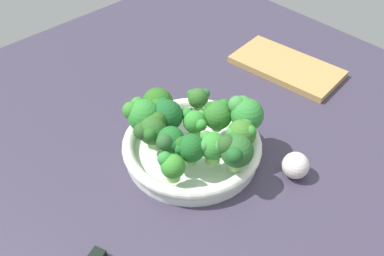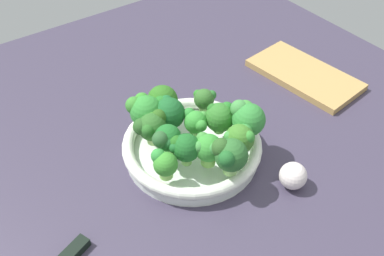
% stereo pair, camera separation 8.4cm
% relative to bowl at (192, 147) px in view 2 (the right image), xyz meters
% --- Properties ---
extents(ground_plane, '(1.30, 1.30, 0.03)m').
position_rel_bowl_xyz_m(ground_plane, '(-0.01, 0.01, -0.03)').
color(ground_plane, '#3C354A').
extents(bowl, '(0.27, 0.27, 0.04)m').
position_rel_bowl_xyz_m(bowl, '(0.00, 0.00, 0.00)').
color(bowl, white).
rests_on(bowl, ground_plane).
extents(broccoli_floret_0, '(0.05, 0.06, 0.06)m').
position_rel_bowl_xyz_m(broccoli_floret_0, '(-0.04, 0.05, 0.06)').
color(broccoli_floret_0, '#7BB656').
rests_on(broccoli_floret_0, bowl).
extents(broccoli_floret_1, '(0.06, 0.06, 0.06)m').
position_rel_bowl_xyz_m(broccoli_floret_1, '(-0.01, -0.06, 0.06)').
color(broccoli_floret_1, '#82C763').
rests_on(broccoli_floret_1, bowl).
extents(broccoli_floret_2, '(0.06, 0.06, 0.07)m').
position_rel_bowl_xyz_m(broccoli_floret_2, '(-0.11, -0.00, 0.06)').
color(broccoli_floret_2, '#91CA6C').
rests_on(broccoli_floret_2, bowl).
extents(broccoli_floret_3, '(0.07, 0.06, 0.08)m').
position_rel_bowl_xyz_m(broccoli_floret_3, '(-0.05, -0.09, 0.07)').
color(broccoli_floret_3, '#99D066').
rests_on(broccoli_floret_3, bowl).
extents(broccoli_floret_4, '(0.05, 0.06, 0.07)m').
position_rel_bowl_xyz_m(broccoli_floret_4, '(-0.01, 0.06, 0.06)').
color(broccoli_floret_4, '#94CD69').
rests_on(broccoli_floret_4, bowl).
extents(broccoli_floret_5, '(0.05, 0.04, 0.05)m').
position_rel_bowl_xyz_m(broccoli_floret_5, '(-0.05, 0.09, 0.05)').
color(broccoli_floret_5, '#8AC95C').
rests_on(broccoli_floret_5, bowl).
extents(broccoli_floret_6, '(0.05, 0.07, 0.07)m').
position_rel_bowl_xyz_m(broccoli_floret_6, '(0.04, 0.07, 0.06)').
color(broccoli_floret_6, '#A1CD72').
rests_on(broccoli_floret_6, bowl).
extents(broccoli_floret_7, '(0.06, 0.05, 0.05)m').
position_rel_bowl_xyz_m(broccoli_floret_7, '(0.01, -0.01, 0.05)').
color(broccoli_floret_7, '#85CE67').
rests_on(broccoli_floret_7, bowl).
extents(broccoli_floret_8, '(0.07, 0.06, 0.07)m').
position_rel_bowl_xyz_m(broccoli_floret_8, '(0.09, 0.01, 0.06)').
color(broccoli_floret_8, '#A2D272').
rests_on(broccoli_floret_8, bowl).
extents(broccoli_floret_9, '(0.07, 0.06, 0.07)m').
position_rel_bowl_xyz_m(broccoli_floret_9, '(0.06, 0.02, 0.06)').
color(broccoli_floret_9, '#9ACB72').
rests_on(broccoli_floret_9, bowl).
extents(broccoli_floret_10, '(0.06, 0.06, 0.06)m').
position_rel_bowl_xyz_m(broccoli_floret_10, '(-0.08, -0.05, 0.06)').
color(broccoli_floret_10, '#9BD174').
rests_on(broccoli_floret_10, bowl).
extents(broccoli_floret_11, '(0.08, 0.06, 0.08)m').
position_rel_bowl_xyz_m(broccoli_floret_11, '(0.08, 0.05, 0.07)').
color(broccoli_floret_11, '#8FD966').
rests_on(broccoli_floret_11, bowl).
extents(broccoli_floret_12, '(0.06, 0.05, 0.06)m').
position_rel_bowl_xyz_m(broccoli_floret_12, '(-0.07, 0.01, 0.06)').
color(broccoli_floret_12, '#7BBD50').
rests_on(broccoli_floret_12, bowl).
extents(broccoli_floret_13, '(0.04, 0.05, 0.05)m').
position_rel_bowl_xyz_m(broccoli_floret_13, '(0.06, -0.07, 0.05)').
color(broccoli_floret_13, '#8EC168').
rests_on(broccoli_floret_13, bowl).
extents(cutting_board, '(0.28, 0.17, 0.02)m').
position_rel_bowl_xyz_m(cutting_board, '(0.05, -0.37, -0.01)').
color(cutting_board, tan).
rests_on(cutting_board, ground_plane).
extents(garlic_bulb, '(0.05, 0.05, 0.05)m').
position_rel_bowl_xyz_m(garlic_bulb, '(-0.17, -0.10, 0.00)').
color(garlic_bulb, white).
rests_on(garlic_bulb, ground_plane).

